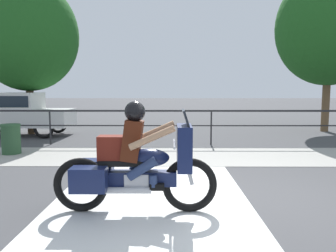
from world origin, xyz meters
The scene contains 9 objects.
ground_plane centered at (0.00, 0.00, 0.00)m, with size 120.00×120.00×0.00m, color #424244.
sidewalk_band centered at (0.00, 3.40, 0.01)m, with size 44.00×2.40×0.01m, color #99968E.
crosswalk_band centered at (-1.59, -0.20, 0.00)m, with size 3.06×6.00×0.01m, color silver.
fence_railing centered at (0.00, 5.21, 0.87)m, with size 36.00×0.05×1.10m.
motorcycle centered at (-1.79, -0.52, 0.70)m, with size 2.33×0.76×1.58m.
parked_car centered at (-7.12, 7.20, 0.93)m, with size 3.97×1.61×1.62m.
trash_bin centered at (-5.60, 3.66, 0.41)m, with size 0.51×0.51×0.81m.
tree_behind_sign centered at (5.16, 8.59, 4.25)m, with size 4.27×4.27×6.60m.
tree_behind_car centered at (-6.76, 7.70, 3.79)m, with size 3.85×3.85×5.91m.
Camera 1 is at (-1.29, -5.05, 1.75)m, focal length 35.00 mm.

